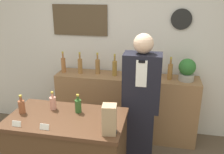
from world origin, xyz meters
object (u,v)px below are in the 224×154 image
at_px(potted_plant, 187,70).
at_px(paper_bag, 109,119).
at_px(shopkeeper, 141,105).
at_px(tape_dispenser, 112,131).

height_order(potted_plant, paper_bag, potted_plant).
bearing_deg(paper_bag, potted_plant, 61.03).
height_order(shopkeeper, potted_plant, shopkeeper).
bearing_deg(potted_plant, shopkeeper, -130.85).
relative_size(potted_plant, paper_bag, 1.08).
xyz_separation_m(shopkeeper, tape_dispenser, (-0.20, -0.75, 0.08)).
bearing_deg(paper_bag, shopkeeper, 73.72).
height_order(shopkeeper, tape_dispenser, shopkeeper).
bearing_deg(tape_dispenser, potted_plant, 61.72).
bearing_deg(shopkeeper, potted_plant, 49.15).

